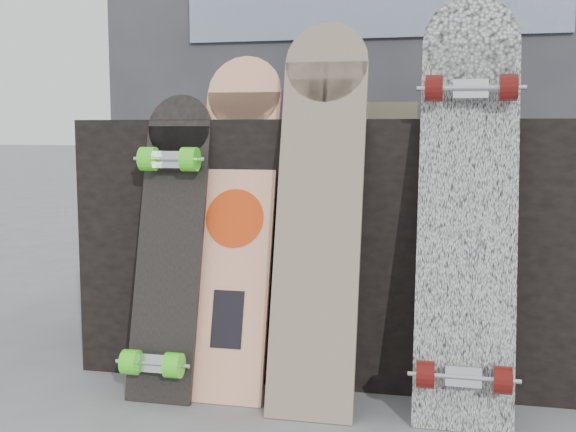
% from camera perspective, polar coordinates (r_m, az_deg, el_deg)
% --- Properties ---
extents(ground, '(60.00, 60.00, 0.00)m').
position_cam_1_polar(ground, '(2.03, 2.22, -15.49)').
color(ground, slate).
rests_on(ground, ground).
extents(vendor_table, '(1.60, 0.60, 0.80)m').
position_cam_1_polar(vendor_table, '(2.40, 4.45, -2.06)').
color(vendor_table, black).
rests_on(vendor_table, ground).
extents(booth, '(2.40, 0.22, 2.20)m').
position_cam_1_polar(booth, '(3.23, 6.80, 12.70)').
color(booth, '#333338').
rests_on(booth, ground).
extents(merch_box_purple, '(0.18, 0.12, 0.10)m').
position_cam_1_polar(merch_box_purple, '(2.53, -1.90, 8.65)').
color(merch_box_purple, '#443267').
rests_on(merch_box_purple, vendor_table).
extents(merch_box_small, '(0.14, 0.14, 0.12)m').
position_cam_1_polar(merch_box_small, '(2.44, 14.43, 8.74)').
color(merch_box_small, '#443267').
rests_on(merch_box_small, vendor_table).
extents(merch_box_flat, '(0.22, 0.10, 0.06)m').
position_cam_1_polar(merch_box_flat, '(2.45, 7.66, 8.18)').
color(merch_box_flat, '#D1B78C').
rests_on(merch_box_flat, vendor_table).
extents(longboard_geisha, '(0.23, 0.30, 0.99)m').
position_cam_1_polar(longboard_geisha, '(2.12, -4.14, 0.16)').
color(longboard_geisha, beige).
rests_on(longboard_geisha, ground).
extents(longboard_celtic, '(0.24, 0.31, 1.08)m').
position_cam_1_polar(longboard_celtic, '(2.00, 2.51, 1.17)').
color(longboard_celtic, beige).
rests_on(longboard_celtic, ground).
extents(longboard_cascadia, '(0.26, 0.32, 1.13)m').
position_cam_1_polar(longboard_cascadia, '(1.95, 14.00, 1.28)').
color(longboard_cascadia, white).
rests_on(longboard_cascadia, ground).
extents(skateboard_dark, '(0.20, 0.31, 0.88)m').
position_cam_1_polar(skateboard_dark, '(2.12, -9.42, -1.99)').
color(skateboard_dark, black).
rests_on(skateboard_dark, ground).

